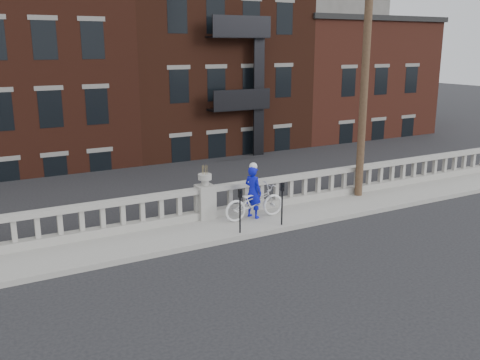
{
  "coord_description": "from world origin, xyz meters",
  "views": [
    {
      "loc": [
        -7.15,
        -11.08,
        5.63
      ],
      "look_at": [
        0.87,
        3.2,
        1.48
      ],
      "focal_mm": 40.0,
      "sensor_mm": 36.0,
      "label": 1
    }
  ],
  "objects": [
    {
      "name": "balustrade",
      "position": [
        0.0,
        3.95,
        0.64
      ],
      "size": [
        28.0,
        0.34,
        1.03
      ],
      "color": "#99968E",
      "rests_on": "sidewalk"
    },
    {
      "name": "utility_pole",
      "position": [
        6.2,
        3.6,
        5.24
      ],
      "size": [
        1.6,
        0.28,
        10.0
      ],
      "color": "#422D1E",
      "rests_on": "sidewalk"
    },
    {
      "name": "bicycle",
      "position": [
        1.36,
        3.13,
        0.71
      ],
      "size": [
        2.13,
        0.75,
        1.11
      ],
      "primitive_type": "imported",
      "rotation": [
        0.0,
        0.0,
        1.56
      ],
      "color": "silver",
      "rests_on": "sidewalk"
    },
    {
      "name": "ground",
      "position": [
        0.0,
        0.0,
        0.0
      ],
      "size": [
        120.0,
        120.0,
        0.0
      ],
      "primitive_type": "plane",
      "color": "black",
      "rests_on": "ground"
    },
    {
      "name": "parking_meter_c",
      "position": [
        1.78,
        2.15,
        1.0
      ],
      "size": [
        0.1,
        0.09,
        1.36
      ],
      "color": "black",
      "rests_on": "sidewalk"
    },
    {
      "name": "lower_level",
      "position": [
        0.56,
        23.04,
        2.63
      ],
      "size": [
        80.0,
        44.0,
        20.8
      ],
      "color": "#605E59",
      "rests_on": "ground"
    },
    {
      "name": "planter_pedestal",
      "position": [
        0.0,
        3.95,
        0.83
      ],
      "size": [
        0.55,
        0.55,
        1.76
      ],
      "color": "#99968E",
      "rests_on": "sidewalk"
    },
    {
      "name": "parking_meter_b",
      "position": [
        0.28,
        2.15,
        1.0
      ],
      "size": [
        0.1,
        0.09,
        1.36
      ],
      "color": "black",
      "rests_on": "sidewalk"
    },
    {
      "name": "cyclist",
      "position": [
        1.39,
        3.25,
        1.01
      ],
      "size": [
        0.61,
        0.74,
        1.72
      ],
      "primitive_type": "imported",
      "rotation": [
        0.0,
        0.0,
        1.94
      ],
      "color": "#0C11B4",
      "rests_on": "sidewalk"
    },
    {
      "name": "sidewalk",
      "position": [
        0.0,
        3.0,
        0.07
      ],
      "size": [
        32.0,
        2.2,
        0.15
      ],
      "primitive_type": "cube",
      "color": "#99968E",
      "rests_on": "ground"
    }
  ]
}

